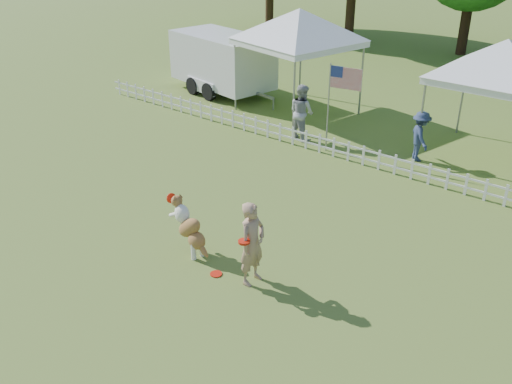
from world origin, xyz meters
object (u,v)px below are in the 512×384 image
(handler, at_px, (252,244))
(spectator_b, at_px, (420,136))
(canopy_tent_right, at_px, (496,102))
(cargo_trailer, at_px, (222,63))
(frisbee_on_turf, at_px, (216,274))
(canopy_tent_left, at_px, (298,63))
(flag_pole, at_px, (328,108))
(dog, at_px, (190,228))
(spectator_a, at_px, (302,112))

(handler, relative_size, spectator_b, 1.17)
(canopy_tent_right, height_order, cargo_trailer, canopy_tent_right)
(spectator_b, bearing_deg, frisbee_on_turf, 132.71)
(frisbee_on_turf, bearing_deg, canopy_tent_left, 116.97)
(canopy_tent_left, bearing_deg, flag_pole, -28.23)
(cargo_trailer, distance_m, spectator_b, 9.25)
(canopy_tent_right, relative_size, cargo_trailer, 0.64)
(handler, distance_m, canopy_tent_right, 9.37)
(canopy_tent_right, bearing_deg, frisbee_on_turf, -101.83)
(handler, xyz_separation_m, dog, (-1.69, -0.03, -0.26))
(handler, height_order, canopy_tent_right, canopy_tent_right)
(handler, xyz_separation_m, flag_pole, (-2.64, 6.68, 0.48))
(canopy_tent_right, xyz_separation_m, spectator_a, (-5.18, -2.20, -0.82))
(spectator_a, relative_size, spectator_b, 1.20)
(canopy_tent_right, relative_size, spectator_a, 1.92)
(dog, bearing_deg, spectator_b, 89.04)
(handler, distance_m, frisbee_on_turf, 1.15)
(spectator_b, bearing_deg, flag_pole, 70.57)
(handler, xyz_separation_m, spectator_a, (-3.82, 7.03, 0.02))
(canopy_tent_left, height_order, flag_pole, canopy_tent_left)
(dog, bearing_deg, handler, 11.20)
(cargo_trailer, height_order, flag_pole, flag_pole)
(canopy_tent_left, height_order, canopy_tent_right, canopy_tent_left)
(canopy_tent_left, bearing_deg, dog, -55.11)
(spectator_b, bearing_deg, handler, 137.80)
(dog, bearing_deg, canopy_tent_left, 122.80)
(cargo_trailer, bearing_deg, frisbee_on_turf, -38.26)
(canopy_tent_left, relative_size, canopy_tent_right, 1.04)
(frisbee_on_turf, relative_size, spectator_b, 0.17)
(canopy_tent_right, relative_size, flag_pole, 1.27)
(handler, bearing_deg, cargo_trailer, 43.31)
(canopy_tent_left, distance_m, spectator_b, 5.62)
(frisbee_on_turf, xyz_separation_m, canopy_tent_left, (-4.80, 9.43, 1.77))
(dog, height_order, canopy_tent_left, canopy_tent_left)
(flag_pole, bearing_deg, canopy_tent_right, 22.74)
(spectator_b, bearing_deg, cargo_trailer, 37.30)
(canopy_tent_right, distance_m, spectator_a, 5.68)
(dog, xyz_separation_m, canopy_tent_right, (3.04, 9.26, 1.10))
(spectator_a, bearing_deg, dog, 122.84)
(canopy_tent_left, distance_m, flag_pole, 3.80)
(spectator_b, bearing_deg, dog, 125.55)
(canopy_tent_right, distance_m, spectator_b, 2.30)
(cargo_trailer, height_order, spectator_b, cargo_trailer)
(dog, distance_m, canopy_tent_left, 10.00)
(dog, xyz_separation_m, frisbee_on_turf, (0.98, -0.27, -0.59))
(spectator_a, bearing_deg, cargo_trailer, -6.41)
(handler, height_order, canopy_tent_left, canopy_tent_left)
(canopy_tent_left, xyz_separation_m, cargo_trailer, (-3.77, 0.15, -0.61))
(canopy_tent_left, relative_size, flag_pole, 1.33)
(dog, distance_m, flag_pole, 6.82)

